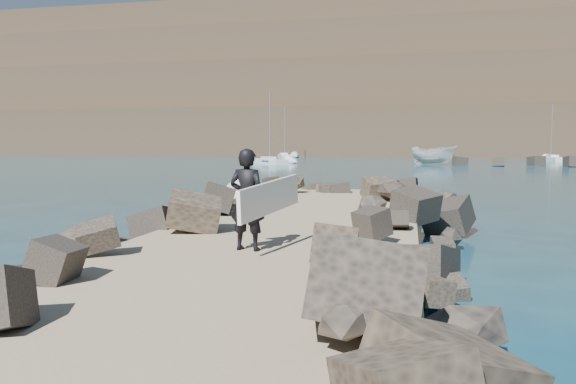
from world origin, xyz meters
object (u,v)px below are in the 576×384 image
surfer_with_board (251,199)px  sailboat_a (270,161)px  boat_imported (434,155)px  surfboard_resting (234,194)px

surfer_with_board → sailboat_a: 59.86m
boat_imported → sailboat_a: bearing=129.6°
surfboard_resting → surfer_with_board: (2.53, -6.78, 0.54)m
surfer_with_board → sailboat_a: sailboat_a is taller
surfboard_resting → sailboat_a: size_ratio=0.26×
sailboat_a → boat_imported: bearing=10.2°
boat_imported → surfer_with_board: bearing=-155.9°
sailboat_a → surfboard_resting: bearing=-77.1°
surfboard_resting → boat_imported: bearing=77.7°
boat_imported → sailboat_a: size_ratio=0.67×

